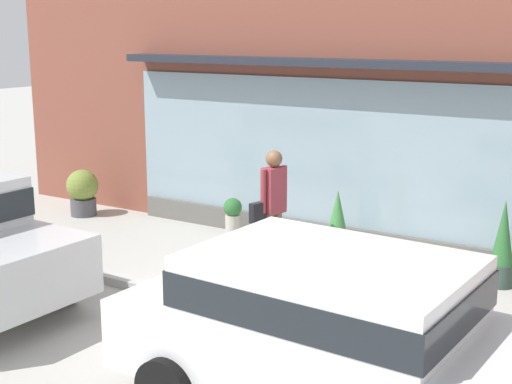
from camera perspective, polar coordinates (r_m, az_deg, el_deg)
name	(u,v)px	position (r m, az deg, el deg)	size (l,w,h in m)	color
ground_plane	(234,305)	(9.28, -1.73, -8.89)	(60.00, 60.00, 0.00)	#B2AFA8
curb_strip	(225,306)	(9.10, -2.45, -8.93)	(14.00, 0.24, 0.12)	#B2B2AD
storefront	(347,108)	(11.47, 7.14, 6.56)	(14.00, 0.81, 4.50)	brown
fire_hydrant	(271,259)	(9.64, 1.19, -5.25)	(0.42, 0.39, 0.87)	gold
pedestrian_with_handbag	(273,201)	(10.23, 1.32, -0.73)	(0.31, 0.66, 1.76)	brown
parked_car_white	(343,330)	(6.46, 6.83, -10.72)	(4.33, 2.16, 1.51)	white
potted_plant_corner_tall	(233,216)	(12.04, -1.84, -1.89)	(0.31, 0.31, 0.68)	#B7B2A3
potted_plant_near_hydrant	(503,246)	(10.30, 18.80, -4.00)	(0.34, 0.34, 1.20)	#33473D
potted_plant_by_entrance	(337,227)	(10.92, 6.40, -2.75)	(0.35, 0.35, 1.09)	#B7B2A3
potted_plant_window_center	(83,191)	(13.85, -13.46, 0.08)	(0.59, 0.59, 0.87)	#4C4C51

